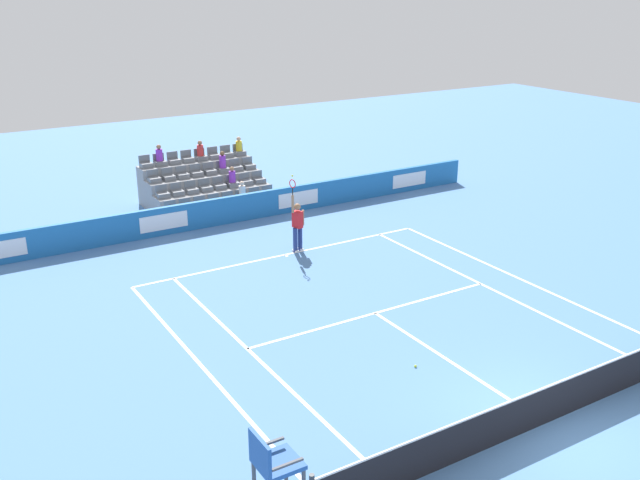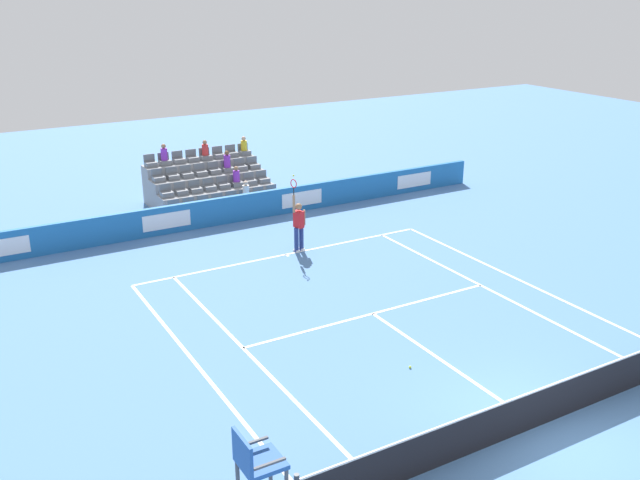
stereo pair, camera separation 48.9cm
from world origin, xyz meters
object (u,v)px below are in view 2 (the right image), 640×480
Objects in this scene: loose_tennis_ball at (410,367)px; tennis_player at (299,225)px; tennis_net at (540,406)px; umpire_chair at (257,475)px.

tennis_player is at bearing -99.89° from loose_tennis_ball.
loose_tennis_ball is (0.93, -3.36, -0.46)m from tennis_net.
umpire_chair reaches higher than loose_tennis_ball.
tennis_player is at bearing -92.71° from tennis_net.
tennis_net is 11.99m from tennis_player.
tennis_player is 8.79m from loose_tennis_ball.
tennis_net is 3.52m from loose_tennis_ball.
umpire_chair is 6.99m from loose_tennis_ball.
umpire_chair is (7.33, 12.17, 0.53)m from tennis_player.
tennis_net reaches higher than loose_tennis_ball.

